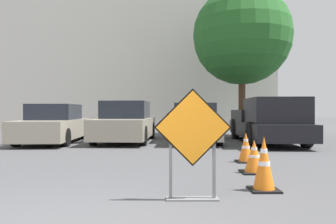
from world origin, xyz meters
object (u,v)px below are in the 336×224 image
at_px(traffic_cone_second, 254,157).
at_px(traffic_cone_nearest, 264,164).
at_px(parked_car_nearest, 54,125).
at_px(parked_car_second, 126,123).
at_px(pickup_truck, 268,123).
at_px(parked_car_third, 195,124).
at_px(road_closed_sign, 193,138).
at_px(traffic_cone_third, 246,148).

bearing_deg(traffic_cone_second, traffic_cone_nearest, -99.72).
xyz_separation_m(parked_car_nearest, parked_car_second, (2.66, 0.28, 0.05)).
bearing_deg(parked_car_second, pickup_truck, 174.77).
relative_size(traffic_cone_second, parked_car_nearest, 0.14).
distance_m(traffic_cone_second, parked_car_third, 6.29).
bearing_deg(road_closed_sign, traffic_cone_third, 64.61).
bearing_deg(road_closed_sign, parked_car_nearest, 119.40).
xyz_separation_m(road_closed_sign, traffic_cone_second, (1.36, 1.92, -0.53)).
height_order(traffic_cone_third, parked_car_third, parked_car_third).
xyz_separation_m(road_closed_sign, traffic_cone_nearest, (1.12, 0.52, -0.44)).
bearing_deg(road_closed_sign, pickup_truck, 65.35).
bearing_deg(parked_car_nearest, traffic_cone_nearest, 125.47).
bearing_deg(pickup_truck, traffic_cone_second, 72.95).
xyz_separation_m(traffic_cone_nearest, traffic_cone_second, (0.24, 1.39, -0.09)).
bearing_deg(parked_car_third, parked_car_second, 0.71).
height_order(parked_car_nearest, pickup_truck, pickup_truck).
distance_m(traffic_cone_third, parked_car_second, 6.11).
relative_size(traffic_cone_nearest, traffic_cone_second, 1.29).
bearing_deg(parked_car_nearest, traffic_cone_second, 132.44).
bearing_deg(parked_car_second, road_closed_sign, 106.12).
xyz_separation_m(road_closed_sign, parked_car_second, (-1.86, 8.29, -0.12)).
xyz_separation_m(road_closed_sign, parked_car_third, (0.80, 8.17, -0.16)).
xyz_separation_m(traffic_cone_second, traffic_cone_third, (0.17, 1.31, 0.03)).
distance_m(traffic_cone_second, parked_car_nearest, 8.48).
height_order(traffic_cone_third, parked_car_second, parked_car_second).
relative_size(traffic_cone_third, parked_car_third, 0.16).
xyz_separation_m(traffic_cone_nearest, parked_car_nearest, (-5.64, 7.49, 0.26)).
bearing_deg(parked_car_third, pickup_truck, 168.63).
height_order(traffic_cone_second, parked_car_second, parked_car_second).
height_order(traffic_cone_third, pickup_truck, pickup_truck).
bearing_deg(parked_car_second, traffic_cone_third, 127.26).
height_order(traffic_cone_second, parked_car_nearest, parked_car_nearest).
height_order(traffic_cone_third, parked_car_nearest, parked_car_nearest).
height_order(traffic_cone_nearest, parked_car_third, parked_car_third).
bearing_deg(parked_car_second, parked_car_third, -179.12).
xyz_separation_m(traffic_cone_third, parked_car_second, (-3.39, 5.07, 0.38)).
xyz_separation_m(traffic_cone_third, parked_car_third, (-0.73, 4.95, 0.34)).
height_order(road_closed_sign, parked_car_second, parked_car_second).
xyz_separation_m(road_closed_sign, traffic_cone_third, (1.53, 3.22, -0.50)).
height_order(parked_car_second, parked_car_third, parked_car_second).
distance_m(parked_car_third, pickup_truck, 2.72).
bearing_deg(traffic_cone_third, parked_car_nearest, 141.62).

